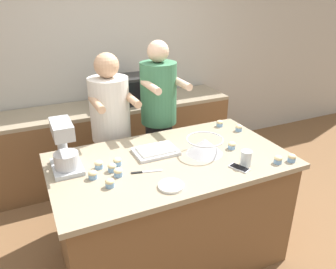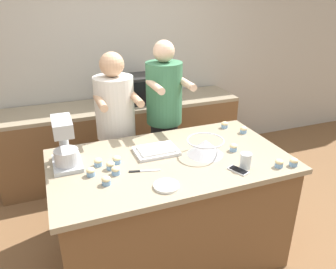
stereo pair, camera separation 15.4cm
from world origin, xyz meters
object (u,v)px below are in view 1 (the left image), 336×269
object	(u,v)px
cupcake_1	(117,161)
cupcake_7	(110,183)
microwave_oven	(125,90)
cupcake_5	(232,145)
person_right	(159,125)
cupcake_3	(278,159)
mixing_bowl	(205,145)
baking_tray	(156,151)
cupcake_8	(239,128)
drinking_glass	(246,158)
cell_phone	(239,168)
small_plate	(171,186)
knife	(145,172)
cupcake_6	(292,158)
person_left	(112,137)
cupcake_2	(112,167)
cupcake_10	(93,175)
stand_mixer	(64,149)
cupcake_0	(99,164)
cupcake_9	(220,123)
cupcake_4	(118,172)

from	to	relation	value
cupcake_1	cupcake_7	bearing A→B (deg)	-116.73
microwave_oven	cupcake_5	xyz separation A→B (m)	(0.35, -1.61, -0.07)
person_right	cupcake_3	xyz separation A→B (m)	(0.45, -1.15, 0.08)
mixing_bowl	baking_tray	size ratio (longest dim) A/B	0.87
baking_tray	cupcake_8	size ratio (longest dim) A/B	5.43
drinking_glass	cupcake_7	distance (m)	0.98
cell_phone	small_plate	size ratio (longest dim) A/B	0.95
mixing_bowl	microwave_oven	bearing A→B (deg)	94.16
knife	cupcake_6	size ratio (longest dim) A/B	3.54
person_left	cell_phone	xyz separation A→B (m)	(0.62, -1.10, 0.10)
mixing_bowl	cupcake_2	world-z (taller)	mixing_bowl
cupcake_8	cupcake_10	xyz separation A→B (m)	(-1.38, -0.25, 0.00)
person_right	stand_mixer	size ratio (longest dim) A/B	4.68
person_left	cupcake_1	distance (m)	0.71
cupcake_0	cupcake_6	bearing A→B (deg)	-20.95
mixing_bowl	cupcake_7	distance (m)	0.81
small_plate	cupcake_7	size ratio (longest dim) A/B	2.75
small_plate	cupcake_9	bearing A→B (deg)	40.65
small_plate	mixing_bowl	bearing A→B (deg)	36.26
cupcake_7	cupcake_6	bearing A→B (deg)	-10.28
cupcake_2	cupcake_10	xyz separation A→B (m)	(-0.14, -0.04, 0.00)
cell_phone	cupcake_5	bearing A→B (deg)	64.96
cupcake_3	person_left	bearing A→B (deg)	128.67
drinking_glass	cupcake_5	size ratio (longest dim) A/B	1.82
person_left	cupcake_1	size ratio (longest dim) A/B	26.48
person_right	cupcake_6	bearing A→B (deg)	-64.65
cupcake_9	cell_phone	bearing A→B (deg)	-112.95
microwave_oven	cupcake_4	xyz separation A→B (m)	(-0.59, -1.63, -0.07)
cupcake_4	cupcake_7	xyz separation A→B (m)	(-0.09, -0.10, 0.00)
cupcake_2	cupcake_8	bearing A→B (deg)	9.64
person_left	cupcake_5	bearing A→B (deg)	-47.18
person_right	baking_tray	distance (m)	0.70
person_left	drinking_glass	size ratio (longest dim) A/B	14.52
person_left	stand_mixer	size ratio (longest dim) A/B	4.47
stand_mixer	microwave_oven	distance (m)	1.65
person_right	cupcake_10	bearing A→B (deg)	-136.39
microwave_oven	cupcake_1	world-z (taller)	microwave_oven
cupcake_9	cupcake_4	bearing A→B (deg)	-157.88
cupcake_10	small_plate	bearing A→B (deg)	-36.31
baking_tray	cupcake_4	size ratio (longest dim) A/B	5.43
stand_mixer	cupcake_4	bearing A→B (deg)	-39.56
cupcake_0	cell_phone	bearing A→B (deg)	-25.36
person_right	drinking_glass	bearing A→B (deg)	-78.65
person_left	cupcake_4	world-z (taller)	person_left
person_left	cupcake_3	world-z (taller)	person_left
stand_mixer	baking_tray	size ratio (longest dim) A/B	1.09
small_plate	person_right	bearing A→B (deg)	70.21
person_left	cupcake_5	size ratio (longest dim) A/B	26.48
person_left	cupcake_10	xyz separation A→B (m)	(-0.35, -0.79, 0.12)
cupcake_7	cupcake_0	bearing A→B (deg)	91.20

